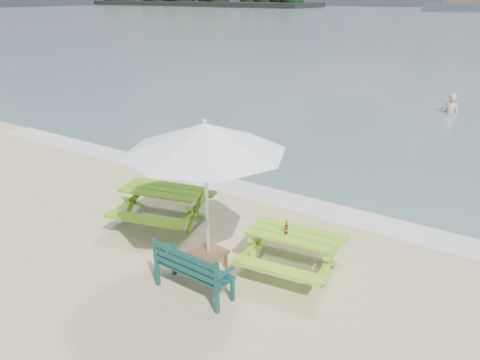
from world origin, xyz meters
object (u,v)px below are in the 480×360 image
Objects in this scene: picnic_table_left at (163,207)px; patio_umbrella at (205,138)px; picnic_table_right at (293,252)px; side_table at (209,259)px; beer_bottle at (286,229)px; park_bench at (194,279)px; swimmer at (449,116)px.

picnic_table_left is 0.75× the size of patio_umbrella.
picnic_table_left is 1.17× the size of picnic_table_right.
beer_bottle is (1.15, 0.68, 0.63)m from side_table.
patio_umbrella reaches higher than picnic_table_right.
patio_umbrella is at bearing 109.41° from park_bench.
park_bench is at bearing -93.33° from swimmer.
patio_umbrella is 14.85m from swimmer.
swimmer is at bearing 85.56° from side_table.
beer_bottle reaches higher than side_table.
beer_bottle is at bearing 56.75° from park_bench.
swimmer is (-0.01, 13.91, -0.95)m from beer_bottle.
beer_bottle is at bearing -89.94° from swimmer.
picnic_table_right is at bearing -1.68° from picnic_table_left.
side_table is at bearing -149.22° from beer_bottle.
park_bench reaches higher than swimmer.
picnic_table_left is 14.06m from swimmer.
patio_umbrella is 2.07m from beer_bottle.
beer_bottle is at bearing -138.46° from picnic_table_right.
park_bench is 0.74m from side_table.
patio_umbrella reaches higher than picnic_table_left.
park_bench reaches higher than picnic_table_left.
picnic_table_right reaches higher than side_table.
picnic_table_right is 3.18× the size of side_table.
picnic_table_left is 2.03m from side_table.
swimmer is at bearing 90.46° from picnic_table_right.
beer_bottle is (2.98, -0.18, 0.43)m from picnic_table_left.
patio_umbrella is at bearing -94.44° from swimmer.
swimmer is (2.96, 13.73, -0.52)m from picnic_table_left.
park_bench is at bearing -123.25° from beer_bottle.
picnic_table_right is 1.01× the size of swimmer.
side_table is 2.38× the size of beer_bottle.
park_bench is (2.07, -1.56, -0.13)m from picnic_table_left.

